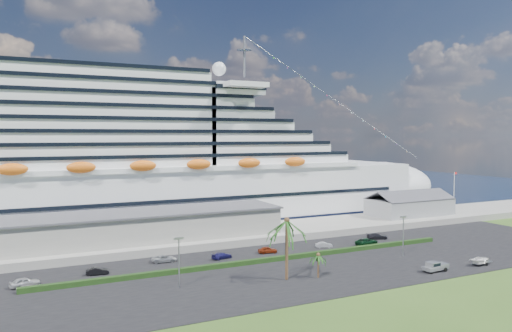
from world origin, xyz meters
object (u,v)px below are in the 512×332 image
boat_trailer (482,260)px  parked_car_3 (222,256)px  pickup_truck (435,266)px  cruise_ship (138,166)px

boat_trailer → parked_car_3: bearing=148.2°
parked_car_3 → boat_trailer: size_ratio=0.79×
pickup_truck → boat_trailer: pickup_truck is taller
pickup_truck → parked_car_3: bearing=140.2°
pickup_truck → boat_trailer: bearing=-2.6°
parked_car_3 → pickup_truck: (31.37, -26.13, 0.36)m
parked_car_3 → cruise_ship: bearing=-3.8°
cruise_ship → boat_trailer: bearing=-53.8°
cruise_ship → pickup_truck: bearing=-60.4°
cruise_ship → boat_trailer: 86.04m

